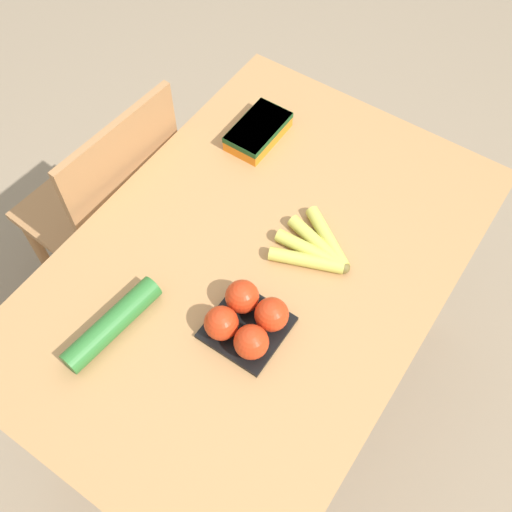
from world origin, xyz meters
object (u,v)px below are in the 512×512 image
tomato_pack (247,320)px  cucumber_near (112,324)px  chair (113,210)px  banana_bunch (316,249)px  carrot_bag (258,130)px

tomato_pack → cucumber_near: (-0.16, 0.24, -0.01)m
chair → cucumber_near: 0.64m
cucumber_near → banana_bunch: bearing=-31.9°
tomato_pack → carrot_bag: size_ratio=0.90×
tomato_pack → cucumber_near: bearing=124.6°
carrot_bag → cucumber_near: size_ratio=0.71×
chair → carrot_bag: size_ratio=5.13×
banana_bunch → cucumber_near: cucumber_near is taller
tomato_pack → chair: bearing=72.2°
banana_bunch → carrot_bag: size_ratio=1.06×
banana_bunch → carrot_bag: carrot_bag is taller
tomato_pack → carrot_bag: bearing=31.6°
chair → banana_bunch: size_ratio=4.86×
tomato_pack → carrot_bag: tomato_pack is taller
carrot_bag → cucumber_near: cucumber_near is taller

